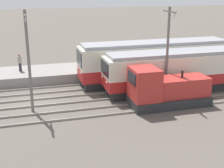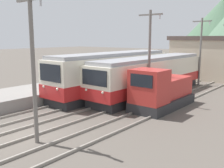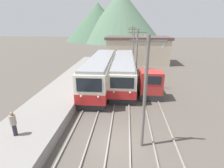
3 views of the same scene
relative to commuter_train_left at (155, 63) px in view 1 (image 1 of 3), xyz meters
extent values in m
plane|color=#564F47|center=(2.60, -11.05, -1.75)|extent=(200.00, 200.00, 0.00)
cube|color=gray|center=(-3.65, -11.05, -1.30)|extent=(4.50, 54.00, 0.89)
cube|color=gray|center=(-0.72, -11.05, -1.68)|extent=(0.10, 60.00, 0.14)
cube|color=gray|center=(0.72, -11.05, -1.68)|extent=(0.10, 60.00, 0.14)
cube|color=gray|center=(2.08, -11.05, -1.68)|extent=(0.10, 60.00, 0.14)
cube|color=gray|center=(3.52, -11.05, -1.68)|extent=(0.10, 60.00, 0.14)
cube|color=gray|center=(5.08, -11.05, -1.68)|extent=(0.10, 60.00, 0.14)
cube|color=gray|center=(6.52, -11.05, -1.68)|extent=(0.10, 60.00, 0.14)
cube|color=#28282B|center=(0.00, 0.01, -1.40)|extent=(2.58, 13.40, 0.70)
cube|color=silver|center=(0.00, 0.01, 0.35)|extent=(2.80, 13.95, 2.79)
cube|color=red|center=(0.00, 0.01, -0.54)|extent=(2.84, 13.99, 1.00)
cube|color=black|center=(0.00, -7.00, 0.91)|extent=(2.24, 0.06, 1.23)
sphere|color=silver|center=(-0.77, -7.01, -0.15)|extent=(0.18, 0.18, 0.18)
sphere|color=silver|center=(0.77, -7.01, -0.15)|extent=(0.18, 0.18, 0.18)
cube|color=#939399|center=(0.00, 0.01, 1.88)|extent=(2.46, 13.40, 0.28)
cube|color=#28282B|center=(2.80, 1.98, -1.40)|extent=(2.58, 14.25, 0.70)
cube|color=silver|center=(2.80, 1.98, 0.17)|extent=(2.80, 14.84, 2.44)
cube|color=red|center=(2.80, 1.98, -0.61)|extent=(2.84, 14.88, 0.88)
cube|color=black|center=(2.80, -5.47, 0.66)|extent=(2.24, 0.06, 1.07)
sphere|color=silver|center=(2.03, -5.48, -0.27)|extent=(0.18, 0.18, 0.18)
sphere|color=silver|center=(3.57, -5.48, -0.27)|extent=(0.18, 0.18, 0.18)
cube|color=#939399|center=(2.80, 1.98, 1.53)|extent=(2.46, 14.25, 0.28)
cube|color=#28282B|center=(5.80, -1.26, -1.40)|extent=(2.40, 5.95, 0.70)
cube|color=#B22D28|center=(5.80, -3.29, 0.10)|extent=(2.28, 1.90, 2.30)
cube|color=black|center=(5.80, -4.26, 0.61)|extent=(1.68, 0.04, 0.83)
cube|color=#B22D28|center=(5.80, -0.31, -0.35)|extent=(1.92, 3.95, 1.40)
cylinder|color=black|center=(5.80, -0.31, 0.60)|extent=(0.16, 0.16, 0.50)
cylinder|color=slate|center=(4.30, -11.17, 1.81)|extent=(0.20, 0.20, 7.12)
cube|color=slate|center=(4.30, -11.17, 5.02)|extent=(2.00, 0.12, 0.12)
cylinder|color=#B2B2B7|center=(5.10, -11.17, 4.82)|extent=(0.10, 0.10, 0.30)
cylinder|color=slate|center=(4.30, -0.89, 1.81)|extent=(0.20, 0.20, 7.12)
cube|color=slate|center=(4.30, -0.89, 5.02)|extent=(2.00, 0.12, 0.12)
cylinder|color=#B2B2B7|center=(5.10, -0.89, 4.82)|extent=(0.10, 0.10, 0.30)
cylinder|color=#282833|center=(-3.81, -11.95, -0.46)|extent=(0.26, 0.26, 0.79)
cylinder|color=gray|center=(-3.81, -11.95, 0.25)|extent=(0.38, 0.38, 0.64)
sphere|color=#9E7051|center=(-3.81, -11.95, 0.69)|extent=(0.22, 0.22, 0.22)
camera|label=1|loc=(25.70, -11.25, 6.91)|focal=50.00mm
camera|label=2|loc=(14.89, -18.20, 3.34)|focal=42.00mm
camera|label=3|loc=(3.13, -20.93, 5.91)|focal=28.00mm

